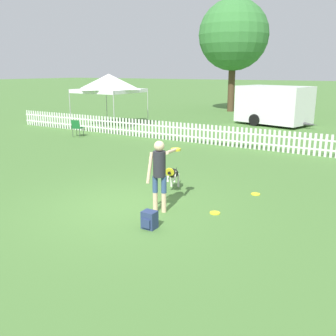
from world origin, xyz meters
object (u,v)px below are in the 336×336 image
handler_person (160,168)px  backpack_on_grass (149,220)px  frisbee_near_dog (256,194)px  tree_left_grove (234,35)px  leaping_dog (173,173)px  folding_chair_center (77,127)px  canopy_tent_main (109,83)px  equipment_trailer (274,104)px  frisbee_near_handler (215,213)px

handler_person → backpack_on_grass: size_ratio=4.49×
frisbee_near_dog → tree_left_grove: 21.37m
leaping_dog → tree_left_grove: tree_left_grove is taller
folding_chair_center → canopy_tent_main: canopy_tent_main is taller
leaping_dog → backpack_on_grass: bearing=89.9°
backpack_on_grass → frisbee_near_dog: bearing=70.0°
leaping_dog → backpack_on_grass: 2.56m
frisbee_near_dog → leaping_dog: bearing=-158.2°
frisbee_near_dog → equipment_trailer: equipment_trailer is taller
frisbee_near_dog → tree_left_grove: size_ratio=0.03×
folding_chair_center → leaping_dog: bearing=135.1°
leaping_dog → frisbee_near_dog: size_ratio=4.68×
leaping_dog → frisbee_near_handler: (1.66, -0.95, -0.46)m
equipment_trailer → tree_left_grove: tree_left_grove is taller
frisbee_near_dog → canopy_tent_main: 13.78m
frisbee_near_dog → backpack_on_grass: (-1.16, -3.20, 0.17)m
frisbee_near_handler → tree_left_grove: 22.81m
equipment_trailer → canopy_tent_main: bearing=-130.7°
frisbee_near_handler → folding_chair_center: bearing=149.6°
frisbee_near_handler → leaping_dog: bearing=150.1°
handler_person → frisbee_near_handler: 1.60m
frisbee_near_handler → backpack_on_grass: (-0.81, -1.44, 0.17)m
frisbee_near_dog → handler_person: bearing=-123.0°
frisbee_near_dog → tree_left_grove: (-8.29, 18.86, 5.65)m
equipment_trailer → backpack_on_grass: bearing=-67.4°
handler_person → leaping_dog: size_ratio=1.50×
handler_person → frisbee_near_dog: (1.48, 2.28, -1.01)m
frisbee_near_dog → equipment_trailer: size_ratio=0.05×
leaping_dog → equipment_trailer: (-1.28, 13.85, 0.72)m
folding_chair_center → canopy_tent_main: bearing=-89.7°
leaping_dog → equipment_trailer: bearing=-104.4°
frisbee_near_handler → tree_left_grove: (-7.94, 20.63, 5.65)m
backpack_on_grass → folding_chair_center: size_ratio=0.44×
canopy_tent_main → tree_left_grove: 11.99m
folding_chair_center → tree_left_grove: 15.82m
leaping_dog → folding_chair_center: bearing=-50.2°
frisbee_near_handler → frisbee_near_dog: size_ratio=1.00×
backpack_on_grass → frisbee_near_handler: bearing=60.7°
frisbee_near_dog → equipment_trailer: bearing=104.2°
leaping_dog → equipment_trailer: equipment_trailer is taller
frisbee_near_dog → backpack_on_grass: size_ratio=0.64×
handler_person → frisbee_near_handler: size_ratio=7.03×
frisbee_near_handler → backpack_on_grass: bearing=-119.3°
folding_chair_center → handler_person: bearing=129.8°
folding_chair_center → tree_left_grove: (1.94, 14.83, 5.18)m
handler_person → folding_chair_center: handler_person is taller
handler_person → equipment_trailer: 15.43m
equipment_trailer → frisbee_near_handler: bearing=-63.6°
handler_person → leaping_dog: bearing=90.3°
leaping_dog → canopy_tent_main: size_ratio=0.34×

